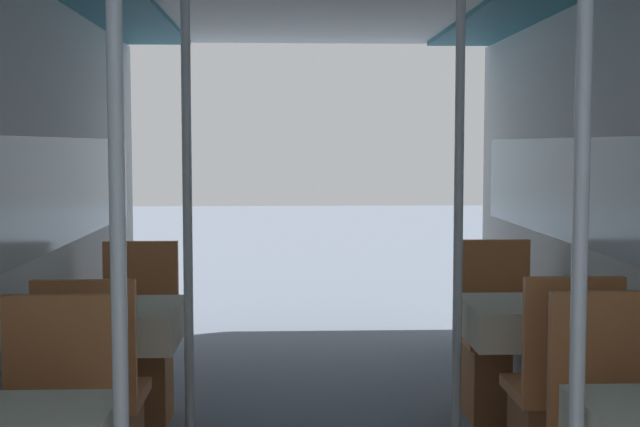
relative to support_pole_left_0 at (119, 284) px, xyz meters
The scene contains 9 objects.
support_pole_left_0 is the anchor object (origin of this frame).
dining_table_left_1 1.85m from the support_pole_left_0, 100.89° to the left, with size 0.59×0.59×0.73m.
chair_left_far_1 2.44m from the support_pole_left_0, 98.37° to the left, with size 0.41×0.41×0.96m.
support_pole_left_1 1.74m from the support_pole_left_0, 90.00° to the left, with size 0.04×0.04×2.21m.
support_pole_right_0 1.28m from the support_pole_left_0, ahead, with size 0.04×0.04×2.21m.
dining_table_right_1 2.43m from the support_pole_left_0, 47.15° to the left, with size 0.59×0.59×0.73m.
chair_right_near_1 2.17m from the support_pole_left_0, 36.75° to the left, with size 0.41×0.41×0.96m.
chair_right_far_1 2.90m from the support_pole_left_0, 54.64° to the left, with size 0.41×0.41×0.96m.
support_pole_right_1 2.16m from the support_pole_left_0, 53.67° to the left, with size 0.04×0.04×2.21m.
Camera 1 is at (-0.18, -1.56, 1.48)m, focal length 50.00 mm.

